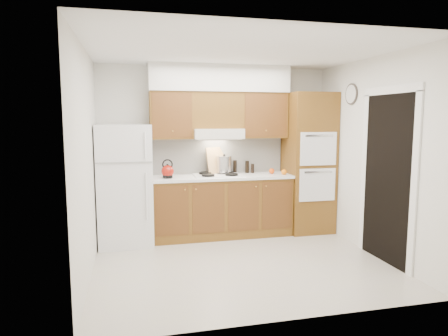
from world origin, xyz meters
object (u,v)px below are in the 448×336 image
(stock_pot, at_px, (224,164))
(kettle, at_px, (168,171))
(oven_cabinet, at_px, (308,163))
(fridge, at_px, (125,185))

(stock_pot, bearing_deg, kettle, -165.59)
(oven_cabinet, height_order, stock_pot, oven_cabinet)
(oven_cabinet, height_order, kettle, oven_cabinet)
(fridge, distance_m, kettle, 0.63)
(fridge, relative_size, stock_pot, 7.02)
(fridge, bearing_deg, stock_pot, 7.68)
(oven_cabinet, xyz_separation_m, stock_pot, (-1.34, 0.17, -0.01))
(oven_cabinet, relative_size, kettle, 12.16)
(fridge, height_order, oven_cabinet, oven_cabinet)
(fridge, relative_size, kettle, 9.50)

